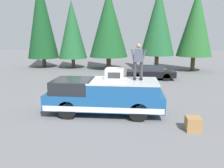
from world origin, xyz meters
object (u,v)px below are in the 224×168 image
object	(u,v)px
parked_car_black	(151,72)
wooden_crate	(193,124)
compressor_unit	(114,74)
person_on_truck_bed	(138,61)
pickup_truck	(105,96)

from	to	relation	value
parked_car_black	wooden_crate	distance (m)	10.58
compressor_unit	person_on_truck_bed	xyz separation A→B (m)	(0.08, -1.10, 0.62)
compressor_unit	person_on_truck_bed	distance (m)	1.27
person_on_truck_bed	wooden_crate	distance (m)	3.64
person_on_truck_bed	parked_car_black	bearing A→B (deg)	-8.59
compressor_unit	parked_car_black	bearing A→B (deg)	-15.39
compressor_unit	wooden_crate	world-z (taller)	compressor_unit
pickup_truck	wooden_crate	distance (m)	4.11
parked_car_black	wooden_crate	xyz separation A→B (m)	(-10.54, -0.85, -0.30)
compressor_unit	person_on_truck_bed	bearing A→B (deg)	-85.78
pickup_truck	compressor_unit	xyz separation A→B (m)	(0.12, -0.45, 1.05)
pickup_truck	compressor_unit	world-z (taller)	compressor_unit
pickup_truck	person_on_truck_bed	distance (m)	2.29
pickup_truck	parked_car_black	world-z (taller)	pickup_truck
parked_car_black	compressor_unit	bearing A→B (deg)	164.61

